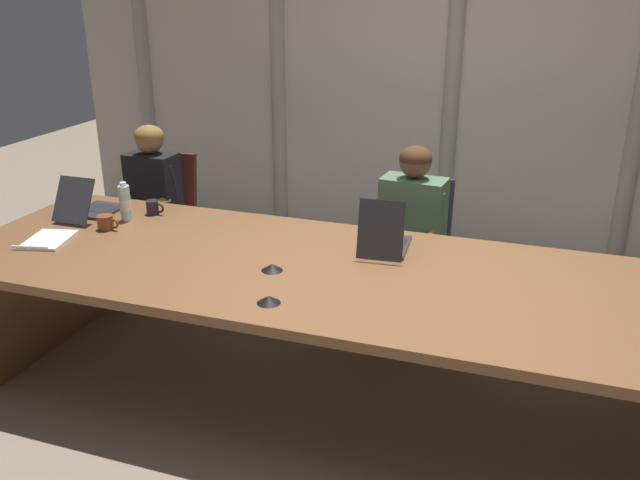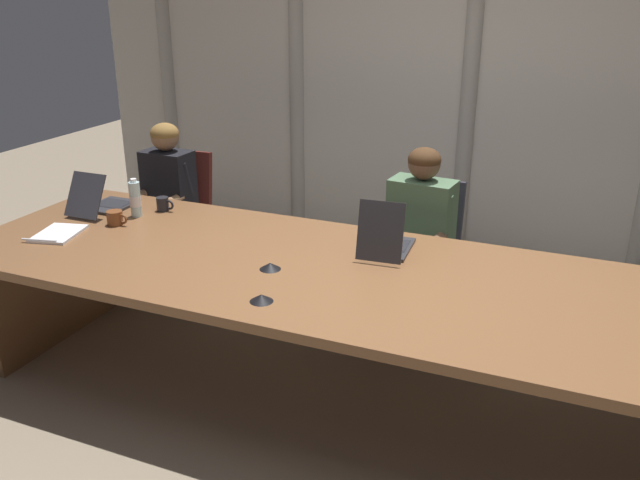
{
  "view_description": "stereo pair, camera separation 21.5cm",
  "coord_description": "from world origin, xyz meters",
  "px_view_note": "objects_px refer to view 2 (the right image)",
  "views": [
    {
      "loc": [
        0.77,
        -2.96,
        2.12
      ],
      "look_at": [
        -0.29,
        0.12,
        0.85
      ],
      "focal_mm": 37.53,
      "sensor_mm": 36.0,
      "label": 1
    },
    {
      "loc": [
        0.97,
        -2.88,
        2.12
      ],
      "look_at": [
        -0.29,
        0.12,
        0.85
      ],
      "focal_mm": 37.53,
      "sensor_mm": 36.0,
      "label": 2
    }
  ],
  "objects_px": {
    "coffee_mug_near": "(163,204)",
    "coffee_mug_far": "(115,218)",
    "office_chair_left_end": "(178,231)",
    "person_left_mid": "(416,230)",
    "conference_mic_middle": "(270,266)",
    "spiral_notepad": "(58,234)",
    "laptop_left_mid": "(386,242)",
    "person_left_end": "(162,195)",
    "conference_mic_left_side": "(261,298)",
    "water_bottle_secondary": "(135,199)",
    "office_chair_left_mid": "(422,270)",
    "laptop_left_end": "(103,202)"
  },
  "relations": [
    {
      "from": "coffee_mug_near",
      "to": "coffee_mug_far",
      "type": "bearing_deg",
      "value": -108.59
    },
    {
      "from": "office_chair_left_end",
      "to": "person_left_mid",
      "type": "height_order",
      "value": "person_left_mid"
    },
    {
      "from": "conference_mic_middle",
      "to": "spiral_notepad",
      "type": "height_order",
      "value": "conference_mic_middle"
    },
    {
      "from": "laptop_left_mid",
      "to": "person_left_end",
      "type": "bearing_deg",
      "value": 67.44
    },
    {
      "from": "conference_mic_left_side",
      "to": "conference_mic_middle",
      "type": "relative_size",
      "value": 1.0
    },
    {
      "from": "person_left_mid",
      "to": "water_bottle_secondary",
      "type": "distance_m",
      "value": 1.75
    },
    {
      "from": "coffee_mug_far",
      "to": "office_chair_left_mid",
      "type": "bearing_deg",
      "value": 30.83
    },
    {
      "from": "coffee_mug_far",
      "to": "water_bottle_secondary",
      "type": "bearing_deg",
      "value": 84.21
    },
    {
      "from": "office_chair_left_mid",
      "to": "conference_mic_left_side",
      "type": "relative_size",
      "value": 8.25
    },
    {
      "from": "person_left_mid",
      "to": "conference_mic_left_side",
      "type": "relative_size",
      "value": 10.68
    },
    {
      "from": "coffee_mug_far",
      "to": "conference_mic_left_side",
      "type": "distance_m",
      "value": 1.41
    },
    {
      "from": "office_chair_left_mid",
      "to": "person_left_end",
      "type": "relative_size",
      "value": 0.77
    },
    {
      "from": "coffee_mug_near",
      "to": "spiral_notepad",
      "type": "height_order",
      "value": "coffee_mug_near"
    },
    {
      "from": "office_chair_left_end",
      "to": "conference_mic_middle",
      "type": "xyz_separation_m",
      "value": [
        1.42,
        -1.22,
        0.43
      ]
    },
    {
      "from": "office_chair_left_mid",
      "to": "person_left_mid",
      "type": "distance_m",
      "value": 0.36
    },
    {
      "from": "water_bottle_secondary",
      "to": "spiral_notepad",
      "type": "distance_m",
      "value": 0.51
    },
    {
      "from": "laptop_left_end",
      "to": "office_chair_left_mid",
      "type": "bearing_deg",
      "value": -67.33
    },
    {
      "from": "laptop_left_mid",
      "to": "office_chair_left_end",
      "type": "xyz_separation_m",
      "value": [
        -1.89,
        0.79,
        -0.48
      ]
    },
    {
      "from": "person_left_mid",
      "to": "conference_mic_middle",
      "type": "distance_m",
      "value": 1.17
    },
    {
      "from": "water_bottle_secondary",
      "to": "coffee_mug_near",
      "type": "height_order",
      "value": "water_bottle_secondary"
    },
    {
      "from": "person_left_mid",
      "to": "coffee_mug_far",
      "type": "distance_m",
      "value": 1.83
    },
    {
      "from": "coffee_mug_near",
      "to": "office_chair_left_mid",
      "type": "bearing_deg",
      "value": 23.02
    },
    {
      "from": "laptop_left_end",
      "to": "conference_mic_middle",
      "type": "height_order",
      "value": "laptop_left_end"
    },
    {
      "from": "person_left_end",
      "to": "coffee_mug_near",
      "type": "height_order",
      "value": "person_left_end"
    },
    {
      "from": "office_chair_left_mid",
      "to": "coffee_mug_far",
      "type": "height_order",
      "value": "office_chair_left_mid"
    },
    {
      "from": "conference_mic_left_side",
      "to": "spiral_notepad",
      "type": "bearing_deg",
      "value": 168.34
    },
    {
      "from": "laptop_left_mid",
      "to": "coffee_mug_far",
      "type": "relative_size",
      "value": 3.07
    },
    {
      "from": "office_chair_left_mid",
      "to": "coffee_mug_near",
      "type": "height_order",
      "value": "office_chair_left_mid"
    },
    {
      "from": "laptop_left_mid",
      "to": "coffee_mug_near",
      "type": "xyz_separation_m",
      "value": [
        -1.52,
        0.13,
        -0.02
      ]
    },
    {
      "from": "person_left_end",
      "to": "conference_mic_middle",
      "type": "bearing_deg",
      "value": 55.1
    },
    {
      "from": "office_chair_left_mid",
      "to": "person_left_mid",
      "type": "height_order",
      "value": "person_left_mid"
    },
    {
      "from": "laptop_left_end",
      "to": "person_left_mid",
      "type": "height_order",
      "value": "person_left_mid"
    },
    {
      "from": "person_left_end",
      "to": "coffee_mug_far",
      "type": "bearing_deg",
      "value": 19.46
    },
    {
      "from": "coffee_mug_far",
      "to": "spiral_notepad",
      "type": "height_order",
      "value": "coffee_mug_far"
    },
    {
      "from": "office_chair_left_end",
      "to": "person_left_end",
      "type": "bearing_deg",
      "value": -2.44
    },
    {
      "from": "conference_mic_left_side",
      "to": "coffee_mug_near",
      "type": "bearing_deg",
      "value": 142.23
    },
    {
      "from": "office_chair_left_mid",
      "to": "office_chair_left_end",
      "type": "bearing_deg",
      "value": -91.91
    },
    {
      "from": "conference_mic_left_side",
      "to": "coffee_mug_far",
      "type": "bearing_deg",
      "value": 155.74
    },
    {
      "from": "office_chair_left_end",
      "to": "person_left_end",
      "type": "relative_size",
      "value": 0.78
    },
    {
      "from": "laptop_left_mid",
      "to": "coffee_mug_near",
      "type": "height_order",
      "value": "laptop_left_mid"
    },
    {
      "from": "conference_mic_left_side",
      "to": "spiral_notepad",
      "type": "distance_m",
      "value": 1.5
    },
    {
      "from": "laptop_left_end",
      "to": "person_left_end",
      "type": "distance_m",
      "value": 0.65
    },
    {
      "from": "conference_mic_middle",
      "to": "water_bottle_secondary",
      "type": "bearing_deg",
      "value": 160.01
    },
    {
      "from": "laptop_left_end",
      "to": "person_left_end",
      "type": "xyz_separation_m",
      "value": [
        -0.01,
        0.64,
        -0.14
      ]
    },
    {
      "from": "coffee_mug_near",
      "to": "conference_mic_middle",
      "type": "relative_size",
      "value": 1.09
    },
    {
      "from": "laptop_left_mid",
      "to": "coffee_mug_far",
      "type": "bearing_deg",
      "value": 92.77
    },
    {
      "from": "laptop_left_mid",
      "to": "office_chair_left_end",
      "type": "distance_m",
      "value": 2.1
    },
    {
      "from": "person_left_end",
      "to": "coffee_mug_far",
      "type": "xyz_separation_m",
      "value": [
        0.26,
        -0.83,
        0.13
      ]
    },
    {
      "from": "laptop_left_end",
      "to": "person_left_end",
      "type": "height_order",
      "value": "person_left_end"
    },
    {
      "from": "water_bottle_secondary",
      "to": "conference_mic_middle",
      "type": "distance_m",
      "value": 1.21
    }
  ]
}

